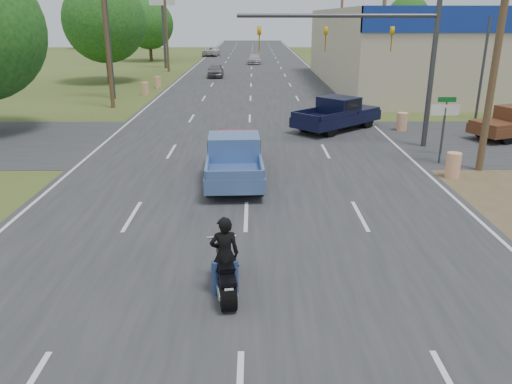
{
  "coord_description": "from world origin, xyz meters",
  "views": [
    {
      "loc": [
        0.24,
        -6.58,
        5.96
      ],
      "look_at": [
        0.31,
        6.65,
        1.3
      ],
      "focal_mm": 35.0,
      "sensor_mm": 36.0,
      "label": 1
    }
  ],
  "objects_px": {
    "navy_pickup": "(339,113)",
    "distant_car_white": "(211,51)",
    "distant_car_silver": "(254,59)",
    "red_convertible": "(235,152)",
    "rider": "(225,259)",
    "motorcycle": "(225,276)",
    "blue_pickup": "(234,158)",
    "distant_car_grey": "(216,71)"
  },
  "relations": [
    {
      "from": "navy_pickup",
      "to": "distant_car_white",
      "type": "relative_size",
      "value": 1.04
    },
    {
      "from": "navy_pickup",
      "to": "distant_car_silver",
      "type": "distance_m",
      "value": 41.46
    },
    {
      "from": "red_convertible",
      "to": "rider",
      "type": "height_order",
      "value": "rider"
    },
    {
      "from": "red_convertible",
      "to": "distant_car_white",
      "type": "bearing_deg",
      "value": 98.47
    },
    {
      "from": "motorcycle",
      "to": "distant_car_silver",
      "type": "xyz_separation_m",
      "value": [
        0.74,
        58.74,
        0.14
      ]
    },
    {
      "from": "rider",
      "to": "blue_pickup",
      "type": "xyz_separation_m",
      "value": [
        -0.1,
        8.38,
        0.0
      ]
    },
    {
      "from": "rider",
      "to": "navy_pickup",
      "type": "relative_size",
      "value": 0.33
    },
    {
      "from": "motorcycle",
      "to": "rider",
      "type": "distance_m",
      "value": 0.4
    },
    {
      "from": "navy_pickup",
      "to": "blue_pickup",
      "type": "bearing_deg",
      "value": -73.75
    },
    {
      "from": "motorcycle",
      "to": "distant_car_grey",
      "type": "bearing_deg",
      "value": 85.63
    },
    {
      "from": "distant_car_white",
      "to": "motorcycle",
      "type": "bearing_deg",
      "value": 98.86
    },
    {
      "from": "rider",
      "to": "distant_car_silver",
      "type": "bearing_deg",
      "value": -99.5
    },
    {
      "from": "red_convertible",
      "to": "distant_car_silver",
      "type": "height_order",
      "value": "red_convertible"
    },
    {
      "from": "motorcycle",
      "to": "distant_car_white",
      "type": "height_order",
      "value": "distant_car_white"
    },
    {
      "from": "blue_pickup",
      "to": "distant_car_white",
      "type": "bearing_deg",
      "value": 92.76
    },
    {
      "from": "distant_car_silver",
      "to": "distant_car_white",
      "type": "height_order",
      "value": "distant_car_white"
    },
    {
      "from": "navy_pickup",
      "to": "distant_car_grey",
      "type": "relative_size",
      "value": 1.37
    },
    {
      "from": "blue_pickup",
      "to": "navy_pickup",
      "type": "height_order",
      "value": "navy_pickup"
    },
    {
      "from": "red_convertible",
      "to": "rider",
      "type": "relative_size",
      "value": 2.57
    },
    {
      "from": "distant_car_white",
      "to": "distant_car_grey",
      "type": "bearing_deg",
      "value": 99.45
    },
    {
      "from": "motorcycle",
      "to": "blue_pickup",
      "type": "bearing_deg",
      "value": 81.97
    },
    {
      "from": "rider",
      "to": "motorcycle",
      "type": "bearing_deg",
      "value": 90.0
    },
    {
      "from": "rider",
      "to": "blue_pickup",
      "type": "height_order",
      "value": "rider"
    },
    {
      "from": "red_convertible",
      "to": "distant_car_silver",
      "type": "xyz_separation_m",
      "value": [
        0.85,
        48.96,
        -0.12
      ]
    },
    {
      "from": "rider",
      "to": "distant_car_silver",
      "type": "relative_size",
      "value": 0.41
    },
    {
      "from": "rider",
      "to": "distant_car_grey",
      "type": "xyz_separation_m",
      "value": [
        -3.3,
        43.03,
        -0.22
      ]
    },
    {
      "from": "blue_pickup",
      "to": "navy_pickup",
      "type": "relative_size",
      "value": 1.0
    },
    {
      "from": "distant_car_grey",
      "to": "motorcycle",
      "type": "bearing_deg",
      "value": -87.17
    },
    {
      "from": "motorcycle",
      "to": "navy_pickup",
      "type": "height_order",
      "value": "navy_pickup"
    },
    {
      "from": "red_convertible",
      "to": "motorcycle",
      "type": "distance_m",
      "value": 9.79
    },
    {
      "from": "distant_car_grey",
      "to": "rider",
      "type": "bearing_deg",
      "value": -87.18
    },
    {
      "from": "motorcycle",
      "to": "rider",
      "type": "relative_size",
      "value": 1.23
    },
    {
      "from": "motorcycle",
      "to": "navy_pickup",
      "type": "relative_size",
      "value": 0.41
    },
    {
      "from": "blue_pickup",
      "to": "distant_car_white",
      "type": "xyz_separation_m",
      "value": [
        -5.99,
        64.21,
        -0.17
      ]
    },
    {
      "from": "navy_pickup",
      "to": "distant_car_white",
      "type": "height_order",
      "value": "navy_pickup"
    },
    {
      "from": "blue_pickup",
      "to": "distant_car_white",
      "type": "distance_m",
      "value": 64.49
    },
    {
      "from": "red_convertible",
      "to": "navy_pickup",
      "type": "distance_m",
      "value": 9.48
    },
    {
      "from": "distant_car_white",
      "to": "blue_pickup",
      "type": "bearing_deg",
      "value": 99.39
    },
    {
      "from": "blue_pickup",
      "to": "navy_pickup",
      "type": "xyz_separation_m",
      "value": [
        5.45,
        9.1,
        0.02
      ]
    },
    {
      "from": "distant_car_white",
      "to": "distant_car_silver",
      "type": "bearing_deg",
      "value": 120.27
    },
    {
      "from": "motorcycle",
      "to": "blue_pickup",
      "type": "relative_size",
      "value": 0.41
    },
    {
      "from": "blue_pickup",
      "to": "motorcycle",
      "type": "bearing_deg",
      "value": -91.83
    }
  ]
}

